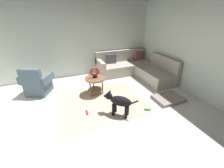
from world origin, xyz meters
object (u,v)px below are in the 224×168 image
(dog_toy_rope, at_px, (87,112))
(sectional_couch, at_px, (135,69))
(dog_toy_ball, at_px, (125,98))
(dog_bed_mat, at_px, (168,98))
(torus_sculpture, at_px, (95,72))
(dog_toy_bone, at_px, (147,110))
(armchair, at_px, (37,84))
(dog, at_px, (119,102))
(side_table, at_px, (95,82))

(dog_toy_rope, bearing_deg, sectional_couch, 36.03)
(dog_toy_ball, bearing_deg, dog_bed_mat, -21.55)
(dog_toy_rope, bearing_deg, torus_sculpture, 60.89)
(dog_toy_ball, height_order, dog_toy_bone, dog_toy_ball)
(armchair, distance_m, dog, 2.62)
(torus_sculpture, height_order, dog_toy_rope, torus_sculpture)
(torus_sculpture, bearing_deg, side_table, 82.87)
(dog, xyz_separation_m, dog_toy_ball, (0.44, 0.54, -0.33))
(side_table, distance_m, torus_sculpture, 0.29)
(dog_toy_bone, bearing_deg, torus_sculpture, 126.93)
(dog, bearing_deg, armchair, 88.57)
(dog_toy_ball, bearing_deg, dog, -129.18)
(dog_bed_mat, height_order, dog_toy_ball, dog_toy_ball)
(side_table, bearing_deg, dog_bed_mat, -31.09)
(sectional_couch, bearing_deg, torus_sculpture, -155.54)
(dog_bed_mat, xyz_separation_m, dog, (-1.60, -0.08, 0.33))
(torus_sculpture, bearing_deg, dog_toy_bone, -53.07)
(armchair, relative_size, dog, 1.51)
(side_table, xyz_separation_m, dog_toy_ball, (0.67, -0.65, -0.37))
(sectional_couch, height_order, dog_bed_mat, sectional_couch)
(torus_sculpture, relative_size, dog_toy_bone, 1.81)
(sectional_couch, xyz_separation_m, dog_bed_mat, (-0.01, -1.94, -0.24))
(side_table, height_order, dog_bed_mat, side_table)
(dog, height_order, dog_toy_rope, dog)
(sectional_couch, bearing_deg, armchair, -177.19)
(dog_toy_rope, bearing_deg, dog_toy_ball, 9.61)
(side_table, relative_size, torus_sculpture, 1.84)
(sectional_couch, relative_size, dog, 3.46)
(sectional_couch, distance_m, dog_toy_rope, 2.86)
(armchair, xyz_separation_m, dog_toy_bone, (2.60, -1.98, -0.29))
(dog_toy_bone, bearing_deg, dog_toy_rope, 162.15)
(side_table, bearing_deg, dog_toy_bone, -53.07)
(dog_toy_bone, bearing_deg, dog, 170.66)
(armchair, distance_m, side_table, 1.75)
(dog_toy_rope, xyz_separation_m, dog_toy_bone, (1.45, -0.47, 0.00))
(armchair, distance_m, dog_toy_rope, 1.92)
(dog_bed_mat, bearing_deg, dog_toy_bone, -166.53)
(dog_toy_ball, bearing_deg, dog_toy_rope, -170.39)
(dog_toy_bone, bearing_deg, side_table, 126.93)
(torus_sculpture, height_order, dog_bed_mat, torus_sculpture)
(dog_toy_rope, bearing_deg, dog_bed_mat, -6.55)
(armchair, height_order, dog_bed_mat, armchair)
(dog, bearing_deg, sectional_couch, 5.14)
(sectional_couch, distance_m, torus_sculpture, 2.06)
(armchair, height_order, dog, armchair)
(sectional_couch, xyz_separation_m, armchair, (-3.46, -0.17, 0.03))
(dog, relative_size, dog_toy_rope, 4.24)
(side_table, height_order, dog, dog)
(dog_bed_mat, xyz_separation_m, dog_toy_bone, (-0.85, -0.20, -0.01))
(dog_toy_ball, relative_size, dog_toy_bone, 0.52)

